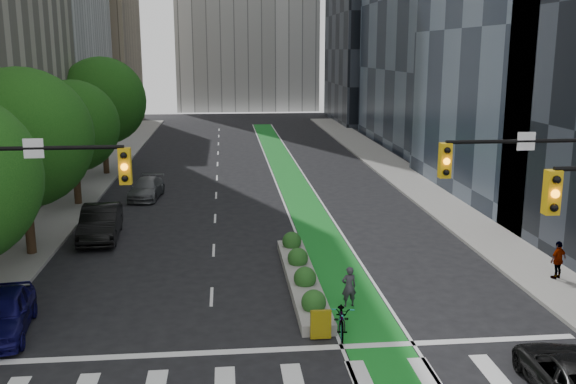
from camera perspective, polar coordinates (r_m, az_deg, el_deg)
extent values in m
plane|color=black|center=(20.32, 0.22, -15.32)|extent=(160.00, 160.00, 0.00)
cube|color=gray|center=(45.00, -18.32, -0.18)|extent=(3.60, 90.00, 0.15)
cube|color=gray|center=(45.96, 11.72, 0.46)|extent=(3.60, 90.00, 0.15)
cube|color=#178124|center=(49.04, 0.10, 1.39)|extent=(2.20, 70.00, 0.01)
cube|color=tan|center=(85.87, -18.47, 14.27)|extent=(14.00, 16.00, 26.00)
cube|color=black|center=(88.72, 8.90, 15.32)|extent=(14.00, 18.00, 28.00)
cylinder|color=black|center=(32.00, -22.14, -0.98)|extent=(0.44, 0.44, 5.04)
sphere|color=#0F410E|center=(31.48, -22.60, 4.44)|extent=(6.40, 6.40, 6.40)
cylinder|color=black|center=(41.54, -18.32, 1.85)|extent=(0.44, 0.44, 4.48)
sphere|color=#0F410E|center=(41.15, -18.58, 5.57)|extent=(5.60, 5.60, 5.60)
cylinder|color=black|center=(51.16, -15.98, 4.29)|extent=(0.44, 0.44, 5.15)
sphere|color=#0F410E|center=(50.84, -16.19, 7.78)|extent=(6.60, 6.60, 6.60)
cylinder|color=black|center=(19.38, -22.45, 3.61)|extent=(5.50, 0.12, 0.12)
cube|color=gold|center=(18.86, -14.28, 2.25)|extent=(0.34, 0.28, 1.05)
sphere|color=orange|center=(18.71, -14.35, 2.17)|extent=(0.20, 0.20, 0.20)
cube|color=white|center=(19.28, -21.69, 3.62)|extent=(0.55, 0.04, 0.55)
cylinder|color=black|center=(20.76, 21.06, 4.25)|extent=(5.50, 0.12, 0.12)
cube|color=gold|center=(19.77, 13.78, 2.74)|extent=(0.34, 0.28, 1.05)
sphere|color=orange|center=(19.62, 13.93, 2.66)|extent=(0.20, 0.20, 0.20)
cube|color=white|center=(20.61, 20.41, 4.25)|extent=(0.55, 0.04, 0.55)
cube|color=gold|center=(16.12, 22.41, -0.03)|extent=(0.34, 0.28, 1.05)
sphere|color=orange|center=(15.98, 22.67, -0.15)|extent=(0.20, 0.20, 0.20)
cube|color=gray|center=(26.72, 1.25, -7.81)|extent=(1.20, 10.00, 0.40)
cube|color=yellow|center=(21.82, 2.93, -11.67)|extent=(0.70, 0.12, 1.00)
sphere|color=#194C19|center=(23.32, 2.30, -9.75)|extent=(0.90, 0.90, 0.90)
sphere|color=#194C19|center=(25.63, 1.52, -7.64)|extent=(0.90, 0.90, 0.90)
sphere|color=#194C19|center=(27.97, 0.88, -5.88)|extent=(0.90, 0.90, 0.90)
sphere|color=#194C19|center=(30.34, 0.34, -4.40)|extent=(0.90, 0.90, 0.90)
imported|color=gray|center=(22.32, 4.83, -11.08)|extent=(1.06, 2.24, 1.13)
imported|color=#353039|center=(24.44, 5.44, -8.38)|extent=(0.62, 0.45, 1.58)
imported|color=#0E0C4A|center=(24.14, -24.08, -9.80)|extent=(2.37, 4.69, 1.53)
imported|color=black|center=(34.17, -16.33, -2.62)|extent=(2.13, 5.27, 1.70)
imported|color=#525557|center=(42.77, -12.47, 0.30)|extent=(2.24, 4.59, 1.29)
imported|color=black|center=(20.25, 23.62, -14.61)|extent=(2.44, 4.57, 1.22)
imported|color=gray|center=(29.02, 22.89, -5.58)|extent=(1.02, 0.78, 1.61)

